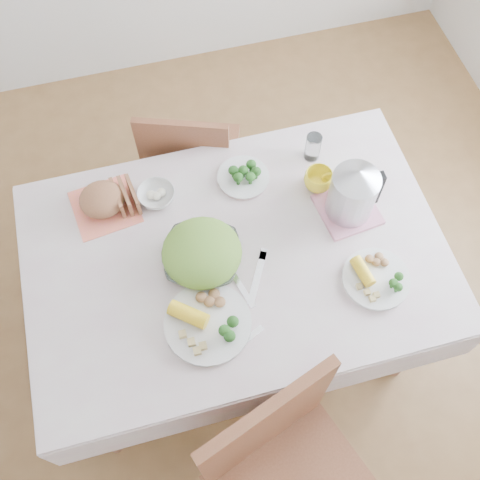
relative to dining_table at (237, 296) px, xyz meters
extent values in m
plane|color=brown|center=(0.00, 0.00, -0.38)|extent=(3.60, 3.60, 0.00)
cube|color=brown|center=(0.00, 0.00, 0.00)|extent=(1.40, 0.90, 0.75)
cube|color=beige|center=(0.00, 0.00, 0.38)|extent=(1.50, 1.00, 0.01)
cube|color=brown|center=(-0.02, 0.71, 0.09)|extent=(0.51, 0.51, 0.88)
imported|color=white|center=(-0.12, 0.00, 0.42)|extent=(0.33, 0.33, 0.06)
cylinder|color=white|center=(-0.16, -0.23, 0.40)|extent=(0.40, 0.40, 0.02)
cylinder|color=white|center=(0.44, -0.23, 0.40)|extent=(0.28, 0.28, 0.02)
cylinder|color=beige|center=(0.11, 0.30, 0.40)|extent=(0.21, 0.21, 0.02)
cube|color=#FF7B5E|center=(-0.42, 0.32, 0.39)|extent=(0.26, 0.26, 0.00)
ellipsoid|color=brown|center=(-0.42, 0.32, 0.45)|extent=(0.18, 0.17, 0.10)
imported|color=white|center=(-0.23, 0.30, 0.41)|extent=(0.17, 0.17, 0.04)
imported|color=yellow|center=(0.37, 0.20, 0.43)|extent=(0.14, 0.14, 0.09)
cylinder|color=white|center=(0.40, 0.34, 0.45)|extent=(0.07, 0.07, 0.12)
cube|color=pink|center=(0.45, 0.07, 0.40)|extent=(0.23, 0.23, 0.02)
cylinder|color=#B2B5BA|center=(0.45, 0.07, 0.51)|extent=(0.22, 0.22, 0.24)
cube|color=silver|center=(-0.02, -0.13, 0.39)|extent=(0.06, 0.17, 0.00)
cube|color=silver|center=(0.05, -0.11, 0.39)|extent=(0.12, 0.19, 0.00)
cube|color=silver|center=(-0.06, -0.32, 0.39)|extent=(0.16, 0.09, 0.00)
camera|label=1|loc=(-0.22, -0.88, 2.18)|focal=42.00mm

